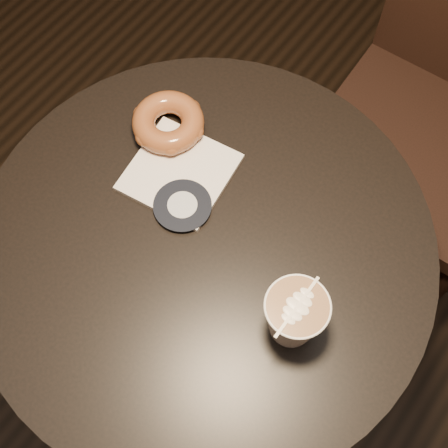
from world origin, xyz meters
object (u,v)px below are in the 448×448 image
object	(u,v)px
cafe_table	(207,287)
latte_cup	(294,317)
pastry_bag	(180,172)
doughnut	(168,122)

from	to	relation	value
cafe_table	latte_cup	xyz separation A→B (m)	(0.18, -0.03, 0.25)
pastry_bag	latte_cup	size ratio (longest dim) A/B	1.55
pastry_bag	latte_cup	distance (m)	0.30
cafe_table	latte_cup	world-z (taller)	latte_cup
doughnut	pastry_bag	bearing A→B (deg)	-39.65
cafe_table	pastry_bag	bearing A→B (deg)	145.09
pastry_bag	latte_cup	xyz separation A→B (m)	(0.28, -0.10, 0.04)
pastry_bag	doughnut	world-z (taller)	doughnut
pastry_bag	doughnut	bearing A→B (deg)	132.68
doughnut	latte_cup	size ratio (longest dim) A/B	1.19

